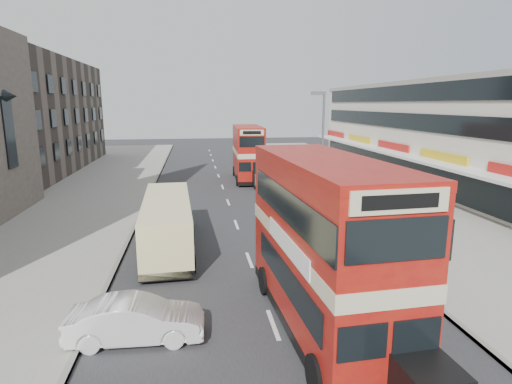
{
  "coord_description": "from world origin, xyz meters",
  "views": [
    {
      "loc": [
        -2.48,
        -10.6,
        7.3
      ],
      "look_at": [
        0.1,
        6.51,
        3.63
      ],
      "focal_mm": 29.31,
      "sensor_mm": 36.0,
      "label": 1
    }
  ],
  "objects_px": {
    "car_right_a": "(309,209)",
    "car_left_front": "(136,320)",
    "bus_second": "(248,153)",
    "car_right_b": "(287,190)",
    "bus_main": "(325,244)",
    "cyclist": "(277,196)",
    "street_lamp": "(322,140)",
    "coach": "(167,222)",
    "car_right_c": "(266,171)",
    "pedestrian_near": "(379,210)"
  },
  "relations": [
    {
      "from": "car_right_b",
      "to": "car_right_c",
      "type": "relative_size",
      "value": 1.12
    },
    {
      "from": "car_left_front",
      "to": "car_right_c",
      "type": "relative_size",
      "value": 1.19
    },
    {
      "from": "street_lamp",
      "to": "bus_second",
      "type": "distance_m",
      "value": 12.03
    },
    {
      "from": "bus_main",
      "to": "pedestrian_near",
      "type": "relative_size",
      "value": 6.4
    },
    {
      "from": "car_left_front",
      "to": "car_right_b",
      "type": "bearing_deg",
      "value": -23.1
    },
    {
      "from": "car_left_front",
      "to": "car_right_a",
      "type": "relative_size",
      "value": 0.99
    },
    {
      "from": "bus_second",
      "to": "coach",
      "type": "xyz_separation_m",
      "value": [
        -6.64,
        -18.94,
        -1.23
      ]
    },
    {
      "from": "car_right_a",
      "to": "car_right_c",
      "type": "bearing_deg",
      "value": 173.12
    },
    {
      "from": "car_left_front",
      "to": "cyclist",
      "type": "height_order",
      "value": "cyclist"
    },
    {
      "from": "car_left_front",
      "to": "cyclist",
      "type": "xyz_separation_m",
      "value": [
        7.91,
        17.0,
        -0.02
      ]
    },
    {
      "from": "pedestrian_near",
      "to": "cyclist",
      "type": "xyz_separation_m",
      "value": [
        -5.15,
        5.95,
        -0.26
      ]
    },
    {
      "from": "bus_main",
      "to": "car_right_c",
      "type": "height_order",
      "value": "bus_main"
    },
    {
      "from": "coach",
      "to": "car_right_b",
      "type": "distance_m",
      "value": 14.19
    },
    {
      "from": "bus_main",
      "to": "car_right_b",
      "type": "bearing_deg",
      "value": -102.51
    },
    {
      "from": "bus_main",
      "to": "coach",
      "type": "xyz_separation_m",
      "value": [
        -5.5,
        8.61,
        -1.46
      ]
    },
    {
      "from": "street_lamp",
      "to": "coach",
      "type": "distance_m",
      "value": 13.4
    },
    {
      "from": "coach",
      "to": "car_left_front",
      "type": "xyz_separation_m",
      "value": [
        -0.5,
        -8.55,
        -0.73
      ]
    },
    {
      "from": "cyclist",
      "to": "car_right_a",
      "type": "bearing_deg",
      "value": -64.72
    },
    {
      "from": "cyclist",
      "to": "pedestrian_near",
      "type": "bearing_deg",
      "value": -42.72
    },
    {
      "from": "bus_main",
      "to": "bus_second",
      "type": "xyz_separation_m",
      "value": [
        1.15,
        27.54,
        -0.23
      ]
    },
    {
      "from": "coach",
      "to": "car_right_a",
      "type": "height_order",
      "value": "coach"
    },
    {
      "from": "bus_main",
      "to": "car_right_b",
      "type": "relative_size",
      "value": 2.53
    },
    {
      "from": "street_lamp",
      "to": "bus_second",
      "type": "bearing_deg",
      "value": 108.64
    },
    {
      "from": "coach",
      "to": "pedestrian_near",
      "type": "bearing_deg",
      "value": 8.86
    },
    {
      "from": "car_left_front",
      "to": "car_right_c",
      "type": "distance_m",
      "value": 30.05
    },
    {
      "from": "cyclist",
      "to": "car_left_front",
      "type": "bearing_deg",
      "value": -108.55
    },
    {
      "from": "car_right_a",
      "to": "cyclist",
      "type": "relative_size",
      "value": 2.1
    },
    {
      "from": "car_right_a",
      "to": "car_right_c",
      "type": "xyz_separation_m",
      "value": [
        -0.13,
        15.47,
        -0.02
      ]
    },
    {
      "from": "bus_main",
      "to": "cyclist",
      "type": "height_order",
      "value": "bus_main"
    },
    {
      "from": "bus_second",
      "to": "cyclist",
      "type": "bearing_deg",
      "value": 96.5
    },
    {
      "from": "coach",
      "to": "cyclist",
      "type": "distance_m",
      "value": 11.26
    },
    {
      "from": "car_right_a",
      "to": "car_left_front",
      "type": "bearing_deg",
      "value": -42.35
    },
    {
      "from": "car_right_b",
      "to": "car_left_front",
      "type": "bearing_deg",
      "value": -24.72
    },
    {
      "from": "bus_second",
      "to": "car_right_b",
      "type": "relative_size",
      "value": 2.34
    },
    {
      "from": "bus_second",
      "to": "car_left_front",
      "type": "xyz_separation_m",
      "value": [
        -7.14,
        -27.49,
        -1.96
      ]
    },
    {
      "from": "car_left_front",
      "to": "cyclist",
      "type": "bearing_deg",
      "value": -22.83
    },
    {
      "from": "bus_second",
      "to": "bus_main",
      "type": "bearing_deg",
      "value": 89.96
    },
    {
      "from": "car_right_c",
      "to": "cyclist",
      "type": "xyz_separation_m",
      "value": [
        -1.18,
        -11.64,
        0.07
      ]
    },
    {
      "from": "cyclist",
      "to": "street_lamp",
      "type": "bearing_deg",
      "value": -7.25
    },
    {
      "from": "bus_main",
      "to": "pedestrian_near",
      "type": "distance_m",
      "value": 13.31
    },
    {
      "from": "coach",
      "to": "car_left_front",
      "type": "height_order",
      "value": "coach"
    },
    {
      "from": "car_right_b",
      "to": "car_right_a",
      "type": "bearing_deg",
      "value": 0.09
    },
    {
      "from": "street_lamp",
      "to": "car_left_front",
      "type": "relative_size",
      "value": 1.94
    },
    {
      "from": "street_lamp",
      "to": "car_right_c",
      "type": "height_order",
      "value": "street_lamp"
    },
    {
      "from": "street_lamp",
      "to": "pedestrian_near",
      "type": "relative_size",
      "value": 5.21
    },
    {
      "from": "car_right_a",
      "to": "cyclist",
      "type": "height_order",
      "value": "cyclist"
    },
    {
      "from": "coach",
      "to": "cyclist",
      "type": "bearing_deg",
      "value": 46.36
    },
    {
      "from": "car_right_b",
      "to": "coach",
      "type": "bearing_deg",
      "value": -37.72
    },
    {
      "from": "bus_second",
      "to": "car_right_b",
      "type": "distance_m",
      "value": 8.36
    },
    {
      "from": "street_lamp",
      "to": "bus_main",
      "type": "distance_m",
      "value": 17.16
    }
  ]
}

